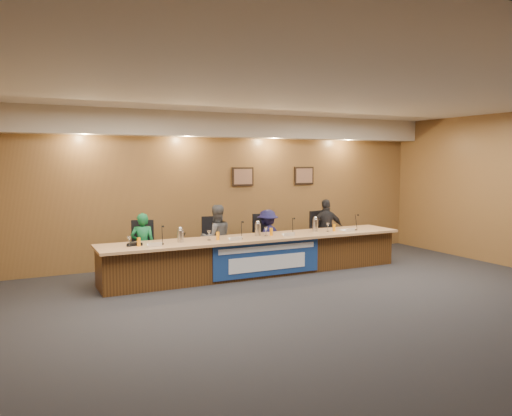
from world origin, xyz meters
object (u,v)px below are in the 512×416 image
Objects in this scene: carafe_left at (180,236)px; speakerphone at (134,244)px; panelist_d at (326,230)px; office_chair_b at (215,247)px; carafe_mid at (258,230)px; panelist_c at (268,238)px; office_chair_c at (265,243)px; panelist_a at (143,246)px; carafe_right at (315,225)px; office_chair_a at (142,253)px; banner at (268,259)px; panelist_b at (216,238)px; dais_body at (258,256)px; office_chair_d at (324,238)px.

speakerphone is at bearing 177.92° from carafe_left.
panelist_d reaches higher than office_chair_b.
panelist_c is at bearing 47.44° from carafe_mid.
panelist_a is at bearing -170.61° from office_chair_c.
carafe_right is (2.92, 0.08, 0.01)m from carafe_left.
carafe_right is at bearing -30.72° from office_chair_c.
office_chair_a is 0.81m from speakerphone.
panelist_a reaches higher than panelist_c.
office_chair_c is (0.52, 1.11, 0.10)m from banner.
panelist_b is at bearing 16.15° from office_chair_a.
office_chair_a is at bearing -70.44° from panelist_a.
panelist_b is 0.21m from office_chair_b.
panelist_b is at bearing 136.75° from dais_body.
office_chair_c is 1.92× the size of carafe_right.
banner is 2.28m from office_chair_d.
carafe_right reaches higher than dais_body.
panelist_c reaches higher than speakerphone.
office_chair_a and office_chair_d have the same top height.
panelist_a is at bearing 165.47° from carafe_mid.
panelist_b reaches higher than carafe_mid.
dais_body is at bearing -39.93° from office_chair_b.
carafe_left is at bearing -178.74° from dais_body.
office_chair_d is 2.12m from carafe_mid.
office_chair_d is (4.10, 0.00, 0.00)m from office_chair_a.
speakerphone is (-2.92, -0.60, 0.18)m from panelist_c.
panelist_a is 5.22× the size of carafe_mid.
panelist_a is 1.05× the size of panelist_c.
panelist_d is 2.83× the size of office_chair_b.
dais_body is 23.95× the size of carafe_right.
carafe_left is at bearing 149.78° from panelist_a.
office_chair_a is at bearing 126.11° from carafe_left.
speakerphone is at bearing -159.37° from office_chair_c.
carafe_right is at bearing 2.07° from dais_body.
office_chair_b is at bearing 134.91° from carafe_mid.
panelist_d is at bearing 15.52° from carafe_mid.
carafe_mid is (-0.50, -0.65, 0.39)m from office_chair_c.
carafe_left reaches higher than office_chair_c.
office_chair_b is at bearing 165.68° from office_chair_d.
carafe_left is at bearing -178.37° from carafe_right.
panelist_b is 1.87m from speakerphone.
panelist_b reaches higher than office_chair_c.
speakerphone is at bearing -178.86° from carafe_mid.
dais_body is 5.05× the size of panelist_c.
office_chair_d is 3.66m from carafe_left.
panelist_d is at bearing 3.32° from office_chair_c.
carafe_right is (1.33, 0.00, 0.01)m from carafe_mid.
banner is at bearing 125.21° from panelist_b.
speakerphone is (-2.42, -0.05, -0.09)m from carafe_mid.
panelist_a is 0.93× the size of panelist_b.
carafe_left is (0.53, -0.63, 0.24)m from panelist_a.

